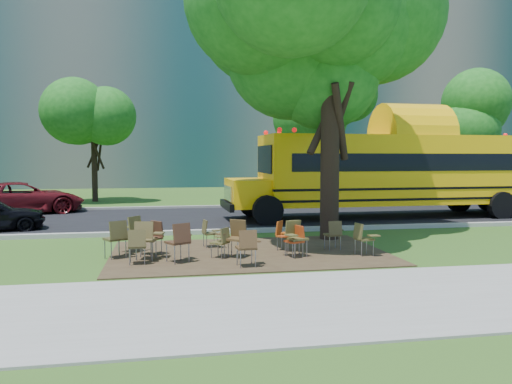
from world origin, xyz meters
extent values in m
plane|color=#2D541A|center=(0.00, 0.00, 0.00)|extent=(160.00, 160.00, 0.00)
cube|color=gray|center=(0.00, -5.00, 0.02)|extent=(60.00, 4.00, 0.04)
cube|color=#382819|center=(1.00, -0.50, 0.01)|extent=(7.00, 4.50, 0.03)
cube|color=black|center=(0.00, 7.00, 0.02)|extent=(80.00, 8.00, 0.04)
cube|color=gray|center=(0.00, 3.00, 0.07)|extent=(80.00, 0.25, 0.14)
cube|color=gray|center=(0.00, 11.10, 0.07)|extent=(80.00, 0.25, 0.14)
cube|color=#62615D|center=(-8.00, 36.00, 11.00)|extent=(38.00, 16.00, 22.00)
cube|color=#70675D|center=(24.00, 38.00, 12.50)|extent=(30.00, 16.00, 25.00)
cylinder|color=black|center=(-5.00, 16.00, 1.75)|extent=(0.32, 0.32, 3.50)
sphere|color=#155A14|center=(-5.00, 16.00, 4.22)|extent=(4.80, 4.80, 4.80)
cylinder|color=black|center=(8.00, 14.00, 2.10)|extent=(0.38, 0.38, 4.20)
sphere|color=#155A14|center=(8.00, 14.00, 5.04)|extent=(5.60, 5.60, 5.60)
cylinder|color=black|center=(16.00, 13.00, 1.80)|extent=(0.34, 0.34, 3.60)
sphere|color=#155A14|center=(16.00, 13.00, 4.35)|extent=(5.00, 5.00, 5.00)
cylinder|color=black|center=(3.74, 1.20, 2.34)|extent=(0.56, 0.56, 4.69)
sphere|color=#155A14|center=(3.74, 1.20, 5.75)|extent=(7.11, 7.11, 7.11)
cube|color=#FFB908|center=(8.84, 6.00, 1.98)|extent=(12.35, 3.11, 2.74)
cube|color=black|center=(9.17, 6.01, 2.29)|extent=(11.68, 3.14, 0.67)
cube|color=#FFB908|center=(2.00, 5.82, 1.12)|extent=(1.52, 2.49, 1.06)
cube|color=black|center=(8.84, 6.00, 1.28)|extent=(12.37, 3.14, 0.09)
cube|color=black|center=(8.84, 6.00, 0.87)|extent=(12.37, 3.14, 0.09)
cylinder|color=black|center=(2.51, 4.44, 0.56)|extent=(1.12, 0.36, 1.12)
cylinder|color=black|center=(2.44, 7.23, 0.56)|extent=(1.12, 0.36, 1.12)
cylinder|color=black|center=(12.11, 4.69, 0.56)|extent=(1.12, 0.36, 1.12)
cylinder|color=black|center=(12.04, 7.48, 0.56)|extent=(1.12, 0.36, 1.12)
cylinder|color=black|center=(13.60, 7.52, 0.56)|extent=(1.12, 0.36, 1.12)
cube|color=#4C4221|center=(-1.77, -1.41, 0.44)|extent=(0.42, 0.40, 0.05)
cube|color=#4C4221|center=(-1.76, -1.59, 0.65)|extent=(0.39, 0.11, 0.39)
cube|color=#4C4221|center=(-1.54, -1.27, 0.55)|extent=(0.22, 0.28, 0.03)
cylinder|color=slate|center=(-1.94, -1.25, 0.22)|extent=(0.02, 0.02, 0.44)
cylinder|color=slate|center=(-1.60, -1.57, 0.22)|extent=(0.02, 0.02, 0.44)
cube|color=brown|center=(-1.59, -0.91, 0.50)|extent=(0.55, 0.54, 0.06)
cube|color=brown|center=(-1.63, -1.11, 0.75)|extent=(0.46, 0.20, 0.45)
cube|color=brown|center=(-1.29, -0.82, 0.64)|extent=(0.31, 0.36, 0.03)
cylinder|color=slate|center=(-1.73, -0.68, 0.25)|extent=(0.03, 0.03, 0.50)
cylinder|color=slate|center=(-1.44, -1.14, 0.25)|extent=(0.03, 0.03, 0.50)
cube|color=#422717|center=(-0.85, -1.40, 0.50)|extent=(0.62, 0.61, 0.06)
cube|color=#422717|center=(-0.75, -1.58, 0.74)|extent=(0.44, 0.31, 0.45)
cube|color=#422717|center=(-0.69, -1.14, 0.63)|extent=(0.36, 0.39, 0.03)
cylinder|color=slate|center=(-1.10, -1.32, 0.25)|extent=(0.03, 0.03, 0.50)
cylinder|color=slate|center=(-0.59, -1.47, 0.25)|extent=(0.03, 0.03, 0.50)
cube|color=#4E381C|center=(0.54, -1.08, 0.49)|extent=(0.62, 0.62, 0.05)
cube|color=#4E381C|center=(0.66, -0.92, 0.73)|extent=(0.41, 0.34, 0.44)
cube|color=#4E381C|center=(0.24, -1.05, 0.62)|extent=(0.37, 0.39, 0.03)
cylinder|color=slate|center=(0.58, -1.34, 0.24)|extent=(0.03, 0.03, 0.49)
cylinder|color=slate|center=(0.50, -0.82, 0.24)|extent=(0.03, 0.03, 0.49)
cube|color=#4C331B|center=(0.66, -2.14, 0.45)|extent=(0.45, 0.44, 0.05)
cube|color=#4C331B|center=(0.67, -2.32, 0.68)|extent=(0.41, 0.13, 0.40)
cube|color=#4C331B|center=(0.89, -1.98, 0.57)|extent=(0.24, 0.30, 0.03)
cylinder|color=slate|center=(0.47, -1.98, 0.23)|extent=(0.02, 0.02, 0.45)
cylinder|color=slate|center=(0.84, -2.29, 0.23)|extent=(0.02, 0.02, 0.45)
cube|color=#4F4C22|center=(2.07, -1.24, 0.47)|extent=(0.54, 0.53, 0.05)
cube|color=#4F4C22|center=(2.02, -1.06, 0.70)|extent=(0.43, 0.21, 0.42)
cube|color=#4F4C22|center=(1.87, -1.45, 0.60)|extent=(0.30, 0.35, 0.03)
cylinder|color=slate|center=(2.30, -1.36, 0.24)|extent=(0.03, 0.03, 0.47)
cylinder|color=slate|center=(1.85, -1.12, 0.24)|extent=(0.03, 0.03, 0.47)
cube|color=#AF3912|center=(2.00, -1.26, 0.41)|extent=(0.48, 0.49, 0.05)
cube|color=#AF3912|center=(2.15, -1.20, 0.61)|extent=(0.21, 0.37, 0.37)
cube|color=#AF3912|center=(1.80, -1.10, 0.52)|extent=(0.31, 0.28, 0.03)
cylinder|color=slate|center=(1.91, -1.46, 0.21)|extent=(0.02, 0.02, 0.41)
cylinder|color=slate|center=(2.09, -1.06, 0.21)|extent=(0.02, 0.02, 0.41)
cube|color=#4E4821|center=(3.78, -1.38, 0.43)|extent=(0.43, 0.45, 0.05)
cube|color=#4E4821|center=(3.61, -1.40, 0.65)|extent=(0.14, 0.39, 0.39)
cube|color=#4E4821|center=(3.94, -1.59, 0.55)|extent=(0.29, 0.24, 0.03)
cylinder|color=slate|center=(3.92, -1.20, 0.22)|extent=(0.02, 0.02, 0.43)
cylinder|color=slate|center=(3.64, -1.56, 0.22)|extent=(0.02, 0.02, 0.43)
cube|color=brown|center=(-2.05, 0.14, 0.50)|extent=(0.64, 0.64, 0.06)
cube|color=brown|center=(-1.90, 0.01, 0.75)|extent=(0.36, 0.41, 0.45)
cube|color=brown|center=(-2.01, 0.44, 0.63)|extent=(0.40, 0.39, 0.03)
cylinder|color=slate|center=(-2.32, 0.11, 0.25)|extent=(0.03, 0.03, 0.50)
cylinder|color=slate|center=(-1.79, 0.17, 0.25)|extent=(0.03, 0.03, 0.50)
cube|color=#442718|center=(-1.47, -0.40, 0.45)|extent=(0.58, 0.58, 0.05)
cube|color=#442718|center=(-1.33, -0.28, 0.67)|extent=(0.34, 0.37, 0.40)
cube|color=#442718|center=(-1.73, -0.31, 0.57)|extent=(0.36, 0.35, 0.03)
cylinder|color=slate|center=(-1.48, -0.64, 0.23)|extent=(0.02, 0.02, 0.45)
cylinder|color=slate|center=(-1.45, -0.16, 0.23)|extent=(0.02, 0.02, 0.45)
cube|color=#494120|center=(0.08, 0.43, 0.40)|extent=(0.43, 0.44, 0.04)
cube|color=#494120|center=(-0.08, 0.40, 0.60)|extent=(0.15, 0.37, 0.36)
cube|color=#494120|center=(0.25, 0.25, 0.51)|extent=(0.29, 0.24, 0.03)
cylinder|color=slate|center=(0.20, 0.61, 0.20)|extent=(0.02, 0.02, 0.40)
cylinder|color=slate|center=(-0.04, 0.26, 0.20)|extent=(0.02, 0.02, 0.40)
cube|color=brown|center=(0.18, -1.04, 0.40)|extent=(0.51, 0.51, 0.04)
cube|color=brown|center=(0.30, -1.14, 0.59)|extent=(0.29, 0.33, 0.36)
cube|color=brown|center=(0.22, -0.80, 0.50)|extent=(0.32, 0.31, 0.03)
cylinder|color=slate|center=(-0.03, -1.06, 0.20)|extent=(0.02, 0.02, 0.40)
cylinder|color=slate|center=(0.39, -1.02, 0.20)|extent=(0.02, 0.02, 0.40)
cube|color=#B54B13|center=(1.98, -0.37, 0.41)|extent=(0.52, 0.53, 0.05)
cube|color=#B54B13|center=(1.85, -0.27, 0.61)|extent=(0.28, 0.35, 0.37)
cube|color=#B54B13|center=(1.96, -0.62, 0.52)|extent=(0.33, 0.31, 0.03)
cylinder|color=slate|center=(2.20, -0.33, 0.21)|extent=(0.02, 0.02, 0.41)
cylinder|color=slate|center=(1.77, -0.40, 0.21)|extent=(0.02, 0.02, 0.41)
cube|color=#41371C|center=(3.27, -0.47, 0.42)|extent=(0.43, 0.41, 0.05)
cube|color=#41371C|center=(3.28, -0.63, 0.62)|extent=(0.38, 0.13, 0.37)
cube|color=#41371C|center=(3.47, -0.32, 0.53)|extent=(0.23, 0.28, 0.03)
cylinder|color=slate|center=(3.09, -0.33, 0.21)|extent=(0.02, 0.02, 0.42)
cylinder|color=slate|center=(3.44, -0.61, 0.21)|extent=(0.02, 0.02, 0.42)
cube|color=#423C1C|center=(-2.34, -0.61, 0.49)|extent=(0.62, 0.61, 0.05)
cube|color=#423C1C|center=(-2.24, -0.78, 0.74)|extent=(0.43, 0.31, 0.44)
cube|color=#423C1C|center=(-2.19, -0.34, 0.63)|extent=(0.36, 0.39, 0.03)
cylinder|color=slate|center=(-2.59, -0.54, 0.25)|extent=(0.03, 0.03, 0.49)
cylinder|color=slate|center=(-2.08, -0.67, 0.25)|extent=(0.03, 0.03, 0.49)
imported|color=#500D12|center=(-7.24, 9.95, 0.71)|extent=(5.62, 4.09, 1.42)
camera|label=1|loc=(-1.12, -13.08, 2.49)|focal=35.00mm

